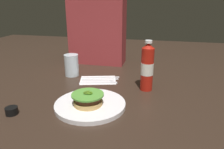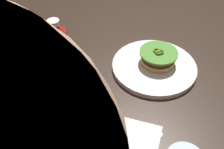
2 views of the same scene
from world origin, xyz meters
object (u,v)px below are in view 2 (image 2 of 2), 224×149
(ketchup_bottle, at_px, (60,58))
(fork_utensil, at_px, (121,123))
(dinner_plate, at_px, (154,67))
(napkin, at_px, (123,137))
(burger_sandwich, at_px, (158,57))
(spoon_utensil, at_px, (115,130))
(butter_knife, at_px, (109,147))
(steak_knife, at_px, (113,138))

(ketchup_bottle, height_order, fork_utensil, ketchup_bottle)
(dinner_plate, bearing_deg, napkin, 100.73)
(burger_sandwich, bearing_deg, ketchup_bottle, 49.39)
(burger_sandwich, relative_size, napkin, 0.67)
(dinner_plate, bearing_deg, spoon_utensil, 94.92)
(burger_sandwich, height_order, ketchup_bottle, ketchup_bottle)
(spoon_utensil, bearing_deg, butter_knife, 107.13)
(burger_sandwich, height_order, fork_utensil, burger_sandwich)
(dinner_plate, distance_m, burger_sandwich, 0.04)
(burger_sandwich, distance_m, ketchup_bottle, 0.33)
(ketchup_bottle, distance_m, fork_utensil, 0.26)
(dinner_plate, height_order, ketchup_bottle, ketchup_bottle)
(steak_knife, distance_m, butter_knife, 0.03)
(steak_knife, xyz_separation_m, butter_knife, (-0.01, 0.03, 0.00))
(napkin, relative_size, fork_utensil, 0.96)
(napkin, bearing_deg, fork_utensil, -48.21)
(ketchup_bottle, xyz_separation_m, napkin, (-0.26, 0.06, -0.11))
(fork_utensil, bearing_deg, napkin, 131.79)
(fork_utensil, bearing_deg, spoon_utensil, 86.74)
(napkin, distance_m, spoon_utensil, 0.03)
(burger_sandwich, distance_m, steak_knife, 0.33)
(burger_sandwich, bearing_deg, napkin, 99.60)
(burger_sandwich, height_order, steak_knife, burger_sandwich)
(dinner_plate, bearing_deg, burger_sandwich, -101.04)
(spoon_utensil, relative_size, steak_knife, 0.89)
(butter_knife, bearing_deg, burger_sandwich, -83.96)
(ketchup_bottle, height_order, steak_knife, ketchup_bottle)
(steak_knife, bearing_deg, spoon_utensil, -69.24)
(fork_utensil, bearing_deg, dinner_plate, -84.24)
(ketchup_bottle, bearing_deg, steak_knife, 160.72)
(ketchup_bottle, xyz_separation_m, steak_knife, (-0.24, 0.08, -0.11))
(ketchup_bottle, distance_m, napkin, 0.29)
(dinner_plate, relative_size, burger_sandwich, 2.25)
(ketchup_bottle, height_order, spoon_utensil, ketchup_bottle)
(dinner_plate, distance_m, ketchup_bottle, 0.33)
(ketchup_bottle, bearing_deg, napkin, 166.12)
(fork_utensil, relative_size, steak_knife, 1.01)
(fork_utensil, height_order, spoon_utensil, same)
(ketchup_bottle, xyz_separation_m, butter_knife, (-0.25, 0.11, -0.11))
(dinner_plate, relative_size, napkin, 1.51)
(ketchup_bottle, bearing_deg, fork_utensil, 172.18)
(ketchup_bottle, xyz_separation_m, fork_utensil, (-0.23, 0.03, -0.11))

